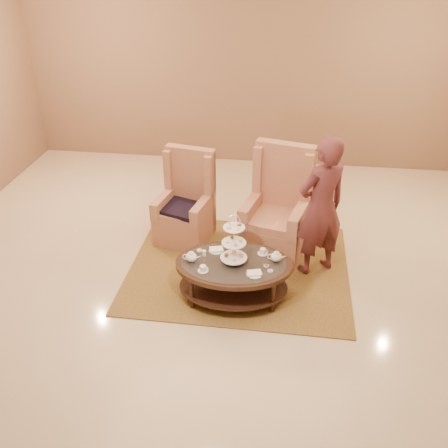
# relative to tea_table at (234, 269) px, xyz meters

# --- Properties ---
(ground) EXTENTS (8.00, 8.00, 0.00)m
(ground) POSITION_rel_tea_table_xyz_m (-0.14, 0.04, -0.40)
(ground) COLOR beige
(ground) RESTS_ON ground
(ceiling) EXTENTS (8.00, 8.00, 0.02)m
(ceiling) POSITION_rel_tea_table_xyz_m (-0.14, 0.04, -0.40)
(ceiling) COLOR silver
(ceiling) RESTS_ON ground
(wall_back) EXTENTS (8.00, 0.04, 3.50)m
(wall_back) POSITION_rel_tea_table_xyz_m (-0.14, 4.04, 1.35)
(wall_back) COLOR #846148
(wall_back) RESTS_ON ground
(rug) EXTENTS (2.75, 2.30, 0.01)m
(rug) POSITION_rel_tea_table_xyz_m (0.01, 0.59, -0.39)
(rug) COLOR olive
(rug) RESTS_ON ground
(tea_table) EXTENTS (1.37, 0.98, 1.10)m
(tea_table) POSITION_rel_tea_table_xyz_m (0.00, 0.00, 0.00)
(tea_table) COLOR black
(tea_table) RESTS_ON ground
(armchair_left) EXTENTS (0.80, 0.82, 1.25)m
(armchair_left) POSITION_rel_tea_table_xyz_m (-0.80, 1.26, 0.02)
(armchair_left) COLOR #B97557
(armchair_left) RESTS_ON ground
(armchair_right) EXTENTS (0.94, 0.96, 1.42)m
(armchair_right) POSITION_rel_tea_table_xyz_m (0.45, 1.13, 0.08)
(armchair_right) COLOR #B97557
(armchair_right) RESTS_ON ground
(person) EXTENTS (0.78, 0.71, 1.78)m
(person) POSITION_rel_tea_table_xyz_m (0.95, 0.68, 0.49)
(person) COLOR #582528
(person) RESTS_ON ground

